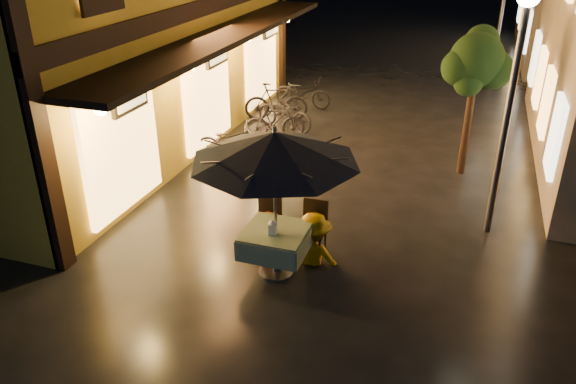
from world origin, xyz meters
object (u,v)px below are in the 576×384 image
(cafe_table, at_px, (276,241))
(bicycle_0, at_px, (230,141))
(patio_umbrella, at_px, (275,147))
(person_orange, at_px, (267,213))
(person_yellow, at_px, (314,216))
(streetlamp_near, at_px, (516,71))
(table_lantern, at_px, (273,226))

(cafe_table, height_order, bicycle_0, bicycle_0)
(cafe_table, xyz_separation_m, bicycle_0, (-2.63, 4.16, -0.17))
(cafe_table, relative_size, patio_umbrella, 0.39)
(person_orange, bearing_deg, cafe_table, 110.12)
(person_yellow, bearing_deg, cafe_table, 47.40)
(streetlamp_near, height_order, bicycle_0, streetlamp_near)
(streetlamp_near, distance_m, table_lantern, 4.55)
(streetlamp_near, xyz_separation_m, person_yellow, (-2.72, -1.90, -2.10))
(patio_umbrella, relative_size, person_orange, 1.75)
(bicycle_0, bearing_deg, patio_umbrella, -171.94)
(table_lantern, height_order, bicycle_0, table_lantern)
(person_yellow, xyz_separation_m, bicycle_0, (-3.07, 3.61, -0.40))
(streetlamp_near, xyz_separation_m, patio_umbrella, (-3.17, -2.45, -0.77))
(patio_umbrella, bearing_deg, table_lantern, -90.00)
(person_orange, distance_m, person_yellow, 0.80)
(cafe_table, bearing_deg, person_orange, 121.82)
(streetlamp_near, xyz_separation_m, cafe_table, (-3.17, -2.45, -2.33))
(person_yellow, distance_m, bicycle_0, 4.76)
(cafe_table, distance_m, patio_umbrella, 1.56)
(streetlamp_near, xyz_separation_m, table_lantern, (-3.17, -2.58, -2.00))
(streetlamp_near, distance_m, person_orange, 4.55)
(patio_umbrella, xyz_separation_m, bicycle_0, (-2.63, 4.16, -1.74))
(streetlamp_near, bearing_deg, table_lantern, -140.85)
(streetlamp_near, height_order, cafe_table, streetlamp_near)
(table_lantern, bearing_deg, bicycle_0, 121.50)
(person_orange, xyz_separation_m, bicycle_0, (-2.28, 3.60, -0.31))
(table_lantern, height_order, person_orange, person_orange)
(person_orange, bearing_deg, person_yellow, 167.54)
(patio_umbrella, bearing_deg, person_orange, 121.82)
(table_lantern, bearing_deg, person_orange, 116.90)
(streetlamp_near, distance_m, person_yellow, 3.93)
(person_orange, height_order, bicycle_0, person_orange)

